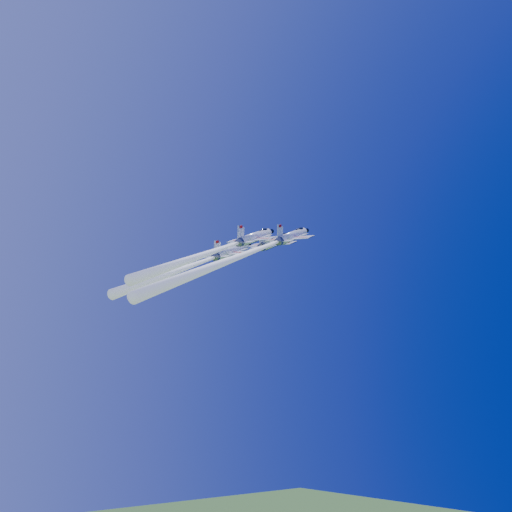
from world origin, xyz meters
TOP-DOWN VIEW (x-y plane):
  - jet_lead at (-8.53, -4.01)m, footprint 39.44×18.59m
  - jet_left at (-12.54, 2.23)m, footprint 33.03×15.75m
  - jet_right at (-13.77, -14.37)m, footprint 39.01×18.30m
  - jet_slot at (-14.63, -7.66)m, footprint 33.11×15.76m

SIDE VIEW (x-z plane):
  - jet_right at x=-13.77m, z-range 69.69..107.95m
  - jet_left at x=-12.54m, z-range 76.26..105.06m
  - jet_slot at x=-14.63m, z-range 76.35..105.42m
  - jet_lead at x=-8.53m, z-range 72.56..109.90m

